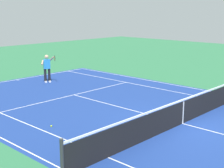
% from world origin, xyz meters
% --- Properties ---
extents(ground_plane, '(60.00, 60.00, 0.00)m').
position_xyz_m(ground_plane, '(0.00, 0.00, 0.00)').
color(ground_plane, '#2D7247').
extents(court_slab, '(24.20, 11.40, 0.00)m').
position_xyz_m(court_slab, '(0.00, 0.00, 0.00)').
color(court_slab, navy).
rests_on(court_slab, ground_plane).
extents(court_line_markings, '(23.85, 11.05, 0.01)m').
position_xyz_m(court_line_markings, '(0.00, 0.00, 0.00)').
color(court_line_markings, white).
rests_on(court_line_markings, ground_plane).
extents(tennis_net, '(0.10, 11.70, 1.08)m').
position_xyz_m(tennis_net, '(0.00, 0.00, 0.49)').
color(tennis_net, '#2D2D33').
rests_on(tennis_net, ground_plane).
extents(tennis_player_near, '(1.19, 0.75, 1.70)m').
position_xyz_m(tennis_player_near, '(9.89, -0.93, 0.93)').
color(tennis_player_near, black).
rests_on(tennis_player_near, ground_plane).
extents(tennis_ball, '(0.07, 0.07, 0.07)m').
position_xyz_m(tennis_ball, '(3.36, 3.67, 0.03)').
color(tennis_ball, '#CCE01E').
rests_on(tennis_ball, ground_plane).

